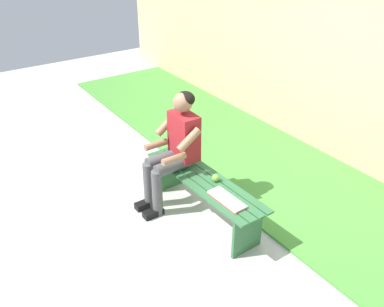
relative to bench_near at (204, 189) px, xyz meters
The scene contains 7 objects.
ground_plane 1.51m from the bench_near, 43.16° to the left, with size 10.00×7.00×0.04m, color #B2B2AD.
grass_strip 1.51m from the bench_near, 90.00° to the right, with size 9.00×2.26×0.03m, color #478C38.
brick_wall 2.39m from the bench_near, 77.22° to the right, with size 9.50×0.24×2.25m, color #D1C684.
bench_near is the anchor object (origin of this frame).
person_seated 0.54m from the bench_near, 14.43° to the left, with size 0.50×0.69×1.26m.
apple 0.19m from the bench_near, 140.45° to the right, with size 0.08×0.08×0.08m, color #72B738.
book_open 0.43m from the bench_near, behind, with size 0.42×0.17×0.02m.
Camera 1 is at (-2.85, 2.11, 2.79)m, focal length 39.33 mm.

